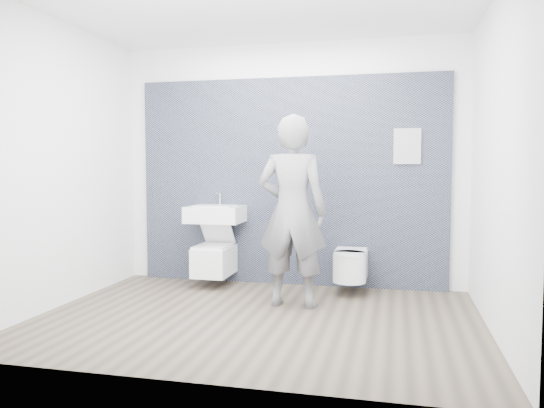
% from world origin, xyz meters
% --- Properties ---
extents(ground, '(4.00, 4.00, 0.00)m').
position_xyz_m(ground, '(0.00, 0.00, 0.00)').
color(ground, brown).
rests_on(ground, ground).
extents(room_shell, '(4.00, 4.00, 4.00)m').
position_xyz_m(room_shell, '(0.00, 0.00, 1.74)').
color(room_shell, silver).
rests_on(room_shell, ground).
extents(tile_wall, '(3.60, 0.06, 2.40)m').
position_xyz_m(tile_wall, '(0.00, 1.47, 0.00)').
color(tile_wall, black).
rests_on(tile_wall, ground).
extents(washbasin, '(0.63, 0.47, 0.47)m').
position_xyz_m(washbasin, '(-0.82, 1.20, 0.83)').
color(washbasin, white).
rests_on(washbasin, ground).
extents(toilet_square, '(0.39, 0.56, 0.68)m').
position_xyz_m(toilet_square, '(-0.82, 1.16, 0.32)').
color(toilet_square, white).
rests_on(toilet_square, ground).
extents(toilet_rounded, '(0.35, 0.60, 0.32)m').
position_xyz_m(toilet_rounded, '(0.74, 1.14, 0.31)').
color(toilet_rounded, white).
rests_on(toilet_rounded, ground).
extents(info_placard, '(0.29, 0.03, 0.39)m').
position_xyz_m(info_placard, '(1.33, 1.43, 0.00)').
color(info_placard, silver).
rests_on(info_placard, ground).
extents(visitor, '(0.69, 0.46, 1.87)m').
position_xyz_m(visitor, '(0.23, 0.49, 0.94)').
color(visitor, slate).
rests_on(visitor, ground).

